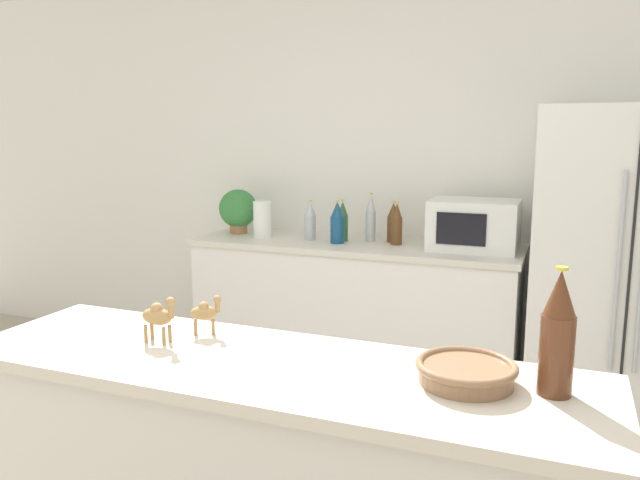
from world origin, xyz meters
name	(u,v)px	position (x,y,z in m)	size (l,w,h in m)	color
wall_back	(413,177)	(0.00, 2.73, 1.27)	(8.00, 0.06, 2.55)	white
back_counter	(354,314)	(-0.26, 2.40, 0.45)	(1.96, 0.63, 0.90)	white
refrigerator	(623,274)	(1.19, 2.33, 0.84)	(0.87, 0.74, 1.68)	silver
potted_plant	(238,210)	(-1.08, 2.43, 1.06)	(0.25, 0.25, 0.29)	#9E6B47
paper_towel_roll	(262,219)	(-0.86, 2.34, 1.01)	(0.11, 0.11, 0.23)	white
microwave	(474,225)	(0.43, 2.42, 1.04)	(0.48, 0.37, 0.28)	white
back_bottle_0	(393,223)	(-0.06, 2.49, 1.02)	(0.07, 0.07, 0.25)	brown
back_bottle_1	(337,223)	(-0.35, 2.32, 1.02)	(0.08, 0.08, 0.26)	navy
back_bottle_2	(310,221)	(-0.55, 2.37, 1.01)	(0.07, 0.07, 0.24)	#B2B7BC
back_bottle_3	(343,221)	(-0.35, 2.41, 1.02)	(0.07, 0.07, 0.25)	#2D6033
back_bottle_4	(371,218)	(-0.19, 2.47, 1.04)	(0.06, 0.06, 0.29)	#B2B7BC
back_bottle_5	(397,224)	(-0.01, 2.41, 1.02)	(0.07, 0.07, 0.25)	brown
wine_bottle	(558,334)	(0.91, 0.43, 1.08)	(0.08, 0.08, 0.32)	#562D19
fruit_bowl	(466,371)	(0.70, 0.42, 0.96)	(0.26, 0.26, 0.06)	#8C6647
camel_figurine	(158,315)	(-0.21, 0.39, 1.01)	(0.12, 0.05, 0.15)	#A87F4C
camel_figurine_second	(205,312)	(-0.13, 0.51, 1.00)	(0.10, 0.08, 0.12)	#A87F4C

